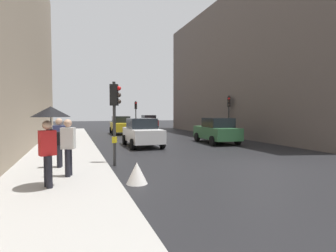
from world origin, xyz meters
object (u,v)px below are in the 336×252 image
at_px(traffic_light_mid_street, 229,109).
at_px(car_white_compact, 142,132).
at_px(car_red_sedan, 148,121).
at_px(car_yellow_taxi, 121,125).
at_px(pedestrian_with_grey_backpack, 58,140).
at_px(traffic_light_near_right, 115,108).
at_px(pedestrian_with_black_backpack, 67,144).
at_px(warning_sign_triangle, 137,173).
at_px(traffic_light_far_median, 136,110).
at_px(car_green_estate, 217,131).
at_px(pedestrian_with_umbrella, 50,124).

distance_m(traffic_light_mid_street, car_white_compact, 9.06).
height_order(traffic_light_mid_street, car_red_sedan, traffic_light_mid_street).
distance_m(car_yellow_taxi, pedestrian_with_grey_backpack, 16.85).
height_order(traffic_light_near_right, pedestrian_with_black_backpack, traffic_light_near_right).
bearing_deg(pedestrian_with_grey_backpack, warning_sign_triangle, -48.51).
relative_size(car_white_compact, car_yellow_taxi, 0.99).
bearing_deg(pedestrian_with_black_backpack, warning_sign_triangle, -27.48).
distance_m(traffic_light_far_median, car_yellow_taxi, 5.24).
bearing_deg(car_green_estate, car_red_sedan, 88.50).
distance_m(traffic_light_mid_street, car_red_sedan, 16.76).
height_order(traffic_light_near_right, pedestrian_with_grey_backpack, traffic_light_near_right).
distance_m(traffic_light_far_median, pedestrian_with_grey_backpack, 21.81).
distance_m(traffic_light_far_median, car_green_estate, 14.78).
bearing_deg(warning_sign_triangle, traffic_light_near_right, 94.10).
bearing_deg(pedestrian_with_umbrella, pedestrian_with_grey_backpack, 88.86).
height_order(traffic_light_mid_street, pedestrian_with_grey_backpack, traffic_light_mid_street).
relative_size(pedestrian_with_umbrella, pedestrian_with_black_backpack, 1.21).
height_order(pedestrian_with_umbrella, pedestrian_with_grey_backpack, pedestrian_with_umbrella).
xyz_separation_m(pedestrian_with_umbrella, pedestrian_with_black_backpack, (0.38, 1.15, -0.68)).
xyz_separation_m(car_red_sedan, pedestrian_with_grey_backpack, (-10.42, -25.78, 0.29)).
bearing_deg(traffic_light_near_right, car_green_estate, 35.83).
height_order(traffic_light_mid_street, car_white_compact, traffic_light_mid_street).
distance_m(car_white_compact, pedestrian_with_black_backpack, 8.79).
bearing_deg(traffic_light_mid_street, car_green_estate, -132.48).
distance_m(car_white_compact, car_red_sedan, 20.54).
bearing_deg(car_red_sedan, car_yellow_taxi, -119.25).
bearing_deg(warning_sign_triangle, pedestrian_with_black_backpack, 152.52).
xyz_separation_m(traffic_light_mid_street, warning_sign_triangle, (-10.65, -11.89, -2.13)).
xyz_separation_m(traffic_light_near_right, pedestrian_with_grey_backpack, (-2.09, -0.32, -1.15)).
relative_size(traffic_light_far_median, car_white_compact, 0.82).
xyz_separation_m(traffic_light_near_right, car_white_compact, (2.54, 5.76, -1.43)).
height_order(car_white_compact, pedestrian_with_black_backpack, pedestrian_with_black_backpack).
bearing_deg(pedestrian_with_grey_backpack, traffic_light_far_median, 69.94).
bearing_deg(pedestrian_with_grey_backpack, traffic_light_mid_street, 35.65).
bearing_deg(car_yellow_taxi, car_red_sedan, 60.75).
height_order(traffic_light_near_right, pedestrian_with_umbrella, traffic_light_near_right).
distance_m(traffic_light_mid_street, pedestrian_with_umbrella, 17.72).
relative_size(traffic_light_far_median, pedestrian_with_black_backpack, 1.96).
xyz_separation_m(traffic_light_near_right, pedestrian_with_umbrella, (-2.15, -3.05, -0.47)).
xyz_separation_m(car_yellow_taxi, pedestrian_with_grey_backpack, (-5.00, -16.09, 0.29)).
bearing_deg(pedestrian_with_black_backpack, car_white_compact, 60.65).
relative_size(traffic_light_near_right, pedestrian_with_grey_backpack, 1.89).
relative_size(traffic_light_mid_street, traffic_light_near_right, 1.06).
xyz_separation_m(car_red_sedan, car_green_estate, (-0.52, -19.82, 0.00)).
relative_size(traffic_light_far_median, car_yellow_taxi, 0.81).
xyz_separation_m(traffic_light_mid_street, car_white_compact, (-8.32, -3.21, -1.57)).
distance_m(car_green_estate, pedestrian_with_umbrella, 13.26).
bearing_deg(traffic_light_far_median, car_white_compact, -101.16).
bearing_deg(traffic_light_mid_street, warning_sign_triangle, -131.85).
relative_size(traffic_light_mid_street, car_red_sedan, 0.84).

